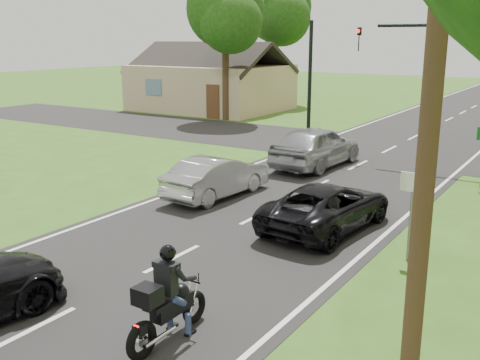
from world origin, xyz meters
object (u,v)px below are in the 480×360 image
(motorcycle_rider, at_px, (166,304))
(sign_white, at_px, (412,195))
(silver_sedan, at_px, (217,177))
(traffic_signal, at_px, (463,63))
(dark_suv, at_px, (327,206))
(silver_suv, at_px, (316,146))
(utility_pole_near, at_px, (437,40))

(motorcycle_rider, distance_m, sign_white, 6.45)
(silver_sedan, height_order, traffic_signal, traffic_signal)
(dark_suv, distance_m, traffic_signal, 10.65)
(silver_suv, distance_m, traffic_signal, 6.56)
(dark_suv, relative_size, silver_suv, 0.92)
(dark_suv, distance_m, utility_pole_near, 8.48)
(motorcycle_rider, bearing_deg, silver_sedan, 119.73)
(dark_suv, bearing_deg, traffic_signal, -91.81)
(dark_suv, relative_size, utility_pole_near, 0.46)
(dark_suv, distance_m, sign_white, 2.89)
(motorcycle_rider, bearing_deg, traffic_signal, 86.61)
(motorcycle_rider, xyz_separation_m, sign_white, (2.40, 5.92, 0.90))
(silver_sedan, bearing_deg, dark_suv, 170.83)
(motorcycle_rider, height_order, traffic_signal, traffic_signal)
(motorcycle_rider, xyz_separation_m, traffic_signal, (1.04, 16.93, 3.44))
(motorcycle_rider, distance_m, silver_sedan, 9.13)
(motorcycle_rider, height_order, silver_suv, motorcycle_rider)
(silver_suv, bearing_deg, sign_white, 130.59)
(silver_sedan, bearing_deg, utility_pole_near, 143.91)
(dark_suv, bearing_deg, utility_pole_near, 128.72)
(utility_pole_near, bearing_deg, traffic_signal, 100.14)
(silver_sedan, height_order, sign_white, sign_white)
(sign_white, bearing_deg, dark_suv, 158.03)
(traffic_signal, relative_size, sign_white, 3.00)
(traffic_signal, bearing_deg, motorcycle_rider, -93.52)
(motorcycle_rider, relative_size, silver_suv, 0.41)
(dark_suv, xyz_separation_m, silver_sedan, (-4.38, 1.00, 0.04))
(motorcycle_rider, height_order, utility_pole_near, utility_pole_near)
(sign_white, bearing_deg, traffic_signal, 97.05)
(utility_pole_near, relative_size, sign_white, 4.71)
(dark_suv, height_order, silver_sedan, silver_sedan)
(utility_pole_near, bearing_deg, motorcycle_rider, -166.52)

